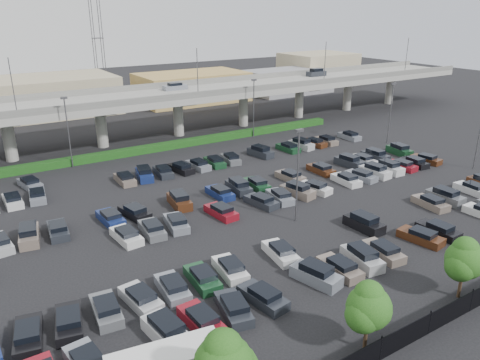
% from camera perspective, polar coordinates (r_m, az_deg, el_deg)
% --- Properties ---
extents(ground, '(280.00, 280.00, 0.00)m').
position_cam_1_polar(ground, '(57.74, 1.79, -2.09)').
color(ground, black).
extents(overpass, '(150.00, 13.00, 15.80)m').
position_cam_1_polar(overpass, '(83.14, -10.94, 9.53)').
color(overpass, gray).
rests_on(overpass, ground).
extents(hedge, '(66.00, 1.60, 1.10)m').
position_cam_1_polar(hedge, '(78.34, -8.55, 4.19)').
color(hedge, '#163710').
rests_on(hedge, ground).
extents(fence, '(70.00, 0.10, 2.00)m').
position_cam_1_polar(fence, '(40.11, 25.51, -13.66)').
color(fence, black).
rests_on(fence, ground).
extents(tree_row, '(65.07, 3.66, 5.94)m').
position_cam_1_polar(tree_row, '(40.01, 24.91, -9.27)').
color(tree_row, '#332316').
rests_on(tree_row, ground).
extents(parked_cars, '(63.09, 41.69, 1.67)m').
position_cam_1_polar(parked_cars, '(54.74, 3.57, -2.74)').
color(parked_cars, slate).
rests_on(parked_cars, ground).
extents(light_poles, '(66.90, 48.38, 10.30)m').
position_cam_1_polar(light_poles, '(55.20, -2.86, 3.70)').
color(light_poles, '#49494E').
rests_on(light_poles, ground).
extents(distant_buildings, '(138.00, 24.00, 9.00)m').
position_cam_1_polar(distant_buildings, '(115.54, -10.63, 10.88)').
color(distant_buildings, gray).
rests_on(distant_buildings, ground).
extents(comm_tower, '(2.40, 2.40, 30.00)m').
position_cam_1_polar(comm_tower, '(123.06, -17.02, 16.50)').
color(comm_tower, '#49494E').
rests_on(comm_tower, ground).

